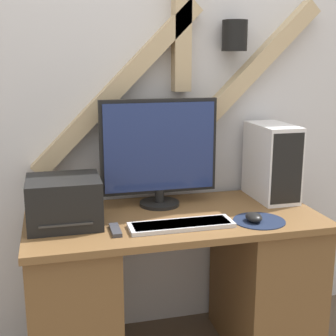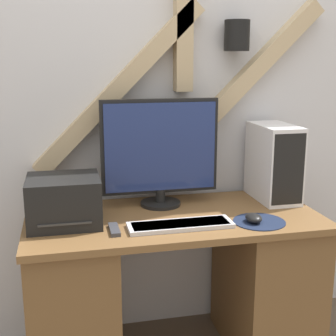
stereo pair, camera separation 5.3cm
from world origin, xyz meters
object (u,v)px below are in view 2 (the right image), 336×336
(keyboard, at_px, (180,225))
(printer, at_px, (64,201))
(mouse, at_px, (254,218))
(remote_control, at_px, (114,230))
(monitor, at_px, (160,150))
(computer_tower, at_px, (274,162))

(keyboard, distance_m, printer, 0.50)
(mouse, relative_size, remote_control, 0.68)
(printer, relative_size, remote_control, 2.25)
(monitor, xyz_separation_m, mouse, (0.34, -0.34, -0.24))
(mouse, distance_m, computer_tower, 0.42)
(printer, xyz_separation_m, remote_control, (0.19, -0.14, -0.09))
(keyboard, distance_m, computer_tower, 0.64)
(monitor, relative_size, keyboard, 1.26)
(mouse, height_order, computer_tower, computer_tower)
(computer_tower, bearing_deg, monitor, 177.23)
(computer_tower, xyz_separation_m, remote_control, (-0.82, -0.28, -0.18))
(printer, bearing_deg, mouse, -12.36)
(monitor, distance_m, computer_tower, 0.57)
(computer_tower, height_order, printer, computer_tower)
(monitor, height_order, keyboard, monitor)
(keyboard, distance_m, mouse, 0.32)
(monitor, bearing_deg, computer_tower, -2.77)
(mouse, distance_m, remote_control, 0.59)
(mouse, bearing_deg, computer_tower, 53.50)
(remote_control, bearing_deg, printer, 144.34)
(keyboard, xyz_separation_m, remote_control, (-0.27, 0.01, -0.00))
(keyboard, xyz_separation_m, mouse, (0.32, -0.02, 0.01))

